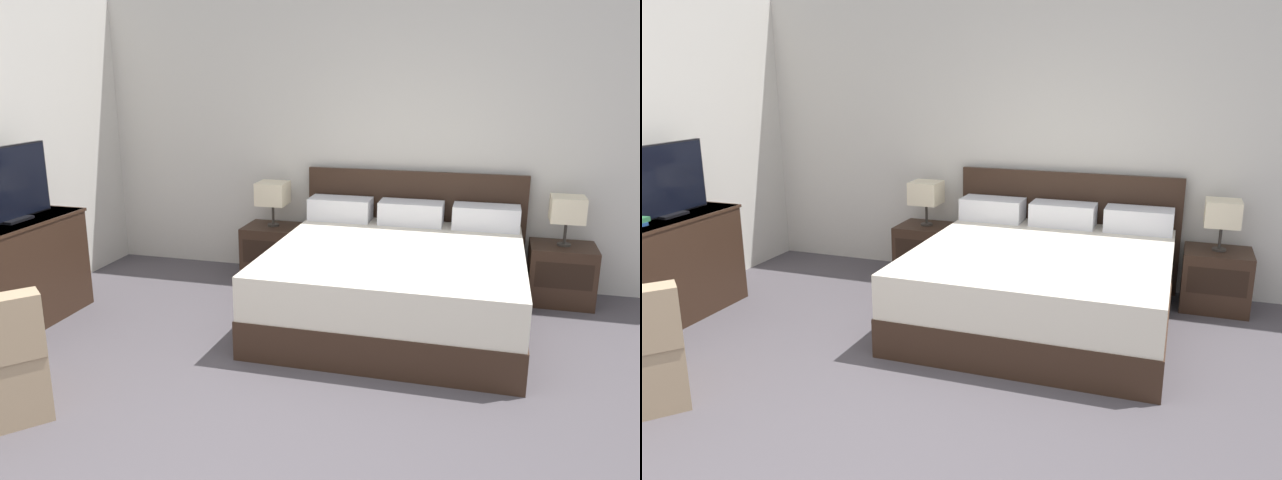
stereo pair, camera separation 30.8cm
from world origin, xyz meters
The scene contains 8 objects.
wall_back centered at (0.00, 3.47, 1.31)m, with size 6.52×0.06×2.62m, color beige.
bed centered at (0.38, 2.44, 0.32)m, with size 1.98×2.02×1.04m.
nightstand_left centered at (-0.90, 3.16, 0.25)m, with size 0.53×0.44×0.50m.
nightstand_right centered at (1.67, 3.16, 0.25)m, with size 0.53×0.44×0.50m.
table_lamp_left centered at (-0.90, 3.16, 0.80)m, with size 0.27×0.27×0.42m.
table_lamp_right centered at (1.67, 3.16, 0.80)m, with size 0.27×0.27×0.42m.
dresser centered at (-2.39, 1.52, 0.42)m, with size 0.49×1.16×0.82m.
tv centered at (-2.39, 1.55, 1.09)m, with size 0.18×0.80×0.56m.
Camera 2 is at (1.33, -2.12, 1.91)m, focal length 35.00 mm.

